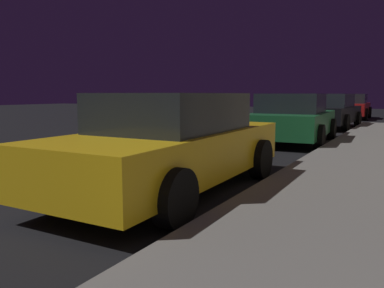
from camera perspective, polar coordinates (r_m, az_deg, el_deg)
car_yellow_cab at (r=5.59m, az=-2.90°, el=0.18°), size 2.05×4.52×1.43m
car_green at (r=11.57m, az=14.71°, el=3.66°), size 2.31×4.30×1.43m
car_black at (r=17.14m, az=19.71°, el=4.66°), size 2.26×4.40×1.43m
car_red at (r=24.03m, az=22.65°, el=5.18°), size 2.03×4.15×1.43m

